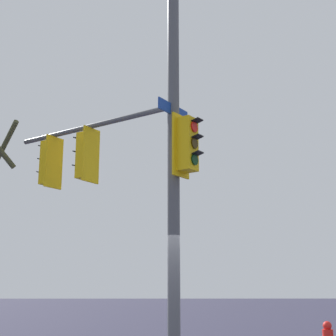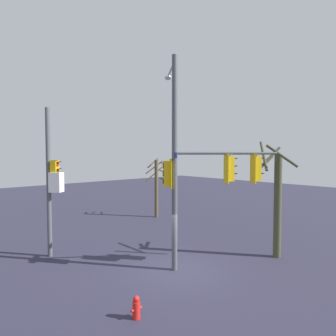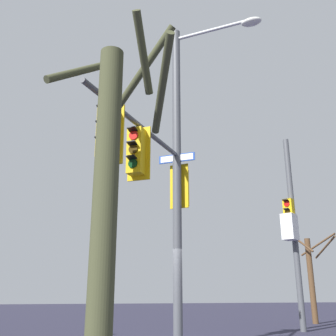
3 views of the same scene
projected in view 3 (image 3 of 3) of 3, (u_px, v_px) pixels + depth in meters
name	position (u px, v px, depth m)	size (l,w,h in m)	color
main_signal_pole_assembly	(168.00, 156.00, 10.62)	(4.47, 5.11, 9.42)	#4C4F54
secondary_pole_assembly	(292.00, 226.00, 15.30)	(0.74, 0.81, 7.45)	#4C4F54
fire_hydrant	(94.00, 325.00, 13.01)	(0.38, 0.24, 0.73)	red
bare_tree_behind_pole	(109.00, 185.00, 5.85)	(1.99, 2.15, 5.80)	#42452C
bare_tree_corner	(311.00, 273.00, 18.56)	(2.26, 2.19, 4.65)	brown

